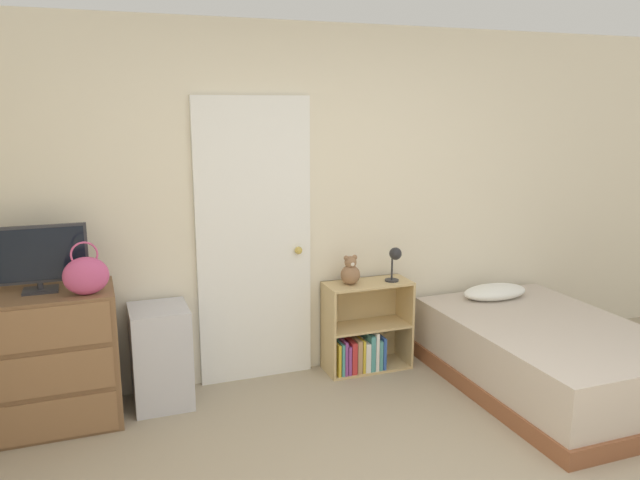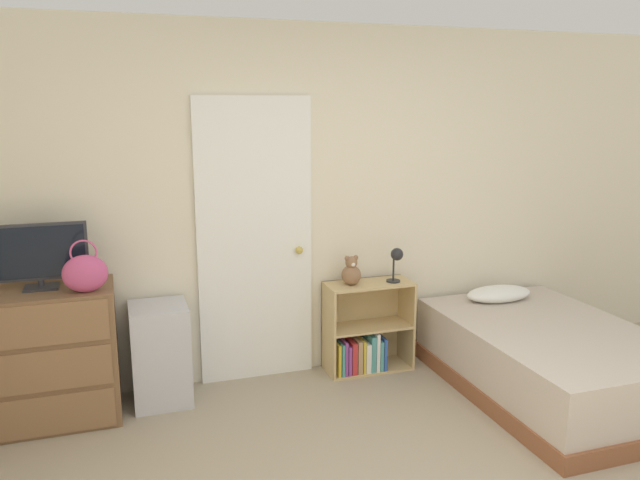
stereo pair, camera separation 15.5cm
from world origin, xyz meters
name	(u,v)px [view 1 (the left image)]	position (x,y,z in m)	size (l,w,h in m)	color
wall_back	(310,203)	(0.00, 2.31, 1.27)	(10.00, 0.06, 2.55)	beige
door_closed	(255,242)	(-0.44, 2.26, 1.02)	(0.83, 0.09, 2.05)	white
dresser	(46,360)	(-1.85, 2.01, 0.44)	(0.85, 0.50, 0.87)	brown
tv	(37,257)	(-1.84, 2.04, 1.09)	(0.58, 0.16, 0.41)	#2D2D33
handbag	(86,275)	(-1.57, 1.87, 0.99)	(0.27, 0.14, 0.33)	#C64C7F
storage_bin	(161,356)	(-1.15, 2.07, 0.34)	(0.38, 0.39, 0.68)	silver
bookshelf	(363,337)	(0.35, 2.11, 0.26)	(0.65, 0.29, 0.68)	tan
teddy_bear	(350,272)	(0.25, 2.12, 0.78)	(0.15, 0.15, 0.22)	#8C6647
desk_lamp	(395,258)	(0.59, 2.08, 0.87)	(0.12, 0.11, 0.26)	#262628
bed	(547,355)	(1.45, 1.37, 0.24)	(1.21, 1.82, 0.59)	brown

